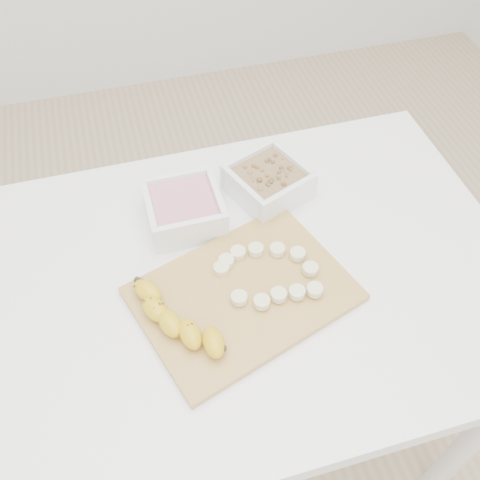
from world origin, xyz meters
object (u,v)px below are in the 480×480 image
object	(u,v)px
cutting_board	(243,294)
banana	(179,320)
table	(244,302)
bowl_granola	(268,181)
bowl_yogurt	(184,209)

from	to	relation	value
cutting_board	banana	world-z (taller)	banana
table	bowl_granola	world-z (taller)	bowl_granola
bowl_yogurt	cutting_board	xyz separation A→B (m)	(0.06, -0.20, -0.03)
bowl_yogurt	banana	xyz separation A→B (m)	(-0.06, -0.24, -0.00)
cutting_board	banana	distance (m)	0.13
table	bowl_yogurt	distance (m)	0.21
cutting_board	banana	size ratio (longest dim) A/B	1.82
bowl_yogurt	banana	world-z (taller)	bowl_yogurt
table	banana	bearing A→B (deg)	-148.65
table	bowl_granola	bearing A→B (deg)	60.87
bowl_granola	cutting_board	distance (m)	0.26
bowl_yogurt	bowl_granola	distance (m)	0.18
bowl_granola	banana	distance (m)	0.35
bowl_yogurt	bowl_granola	size ratio (longest dim) A/B	0.79
bowl_granola	table	bearing A→B (deg)	-119.13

